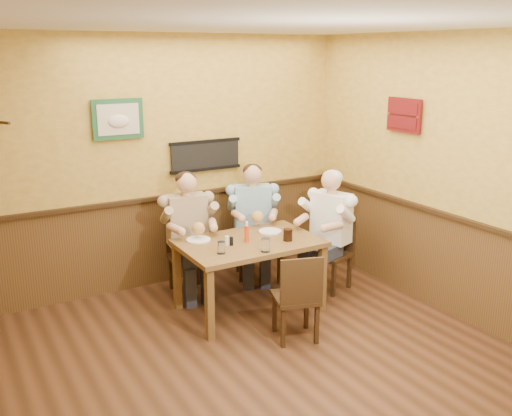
{
  "coord_description": "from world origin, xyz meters",
  "views": [
    {
      "loc": [
        -1.94,
        -3.43,
        2.6
      ],
      "look_at": [
        0.79,
        1.3,
        1.1
      ],
      "focal_mm": 40.0,
      "sensor_mm": 36.0,
      "label": 1
    }
  ],
  "objects_px": {
    "dining_table": "(249,249)",
    "chair_back_left": "(188,255)",
    "diner_white_elder": "(331,237)",
    "diner_blue_polo": "(252,227)",
    "water_glass_left": "(221,248)",
    "pepper_shaker": "(231,241)",
    "chair_back_right": "(253,242)",
    "cola_tumbler": "(288,235)",
    "chair_near_side": "(296,295)",
    "hot_sauce_bottle": "(247,233)",
    "salt_shaker": "(227,241)",
    "water_glass_mid": "(265,245)",
    "chair_right_end": "(330,253)",
    "diner_tan_shirt": "(188,240)"
  },
  "relations": [
    {
      "from": "chair_back_right",
      "to": "cola_tumbler",
      "type": "xyz_separation_m",
      "value": [
        -0.14,
        -0.96,
        0.38
      ]
    },
    {
      "from": "water_glass_mid",
      "to": "diner_white_elder",
      "type": "bearing_deg",
      "value": 19.15
    },
    {
      "from": "chair_back_right",
      "to": "diner_white_elder",
      "type": "height_order",
      "value": "diner_white_elder"
    },
    {
      "from": "dining_table",
      "to": "chair_near_side",
      "type": "bearing_deg",
      "value": -84.88
    },
    {
      "from": "chair_near_side",
      "to": "diner_white_elder",
      "type": "height_order",
      "value": "diner_white_elder"
    },
    {
      "from": "salt_shaker",
      "to": "chair_near_side",
      "type": "bearing_deg",
      "value": -66.2
    },
    {
      "from": "chair_near_side",
      "to": "cola_tumbler",
      "type": "bearing_deg",
      "value": -98.46
    },
    {
      "from": "chair_right_end",
      "to": "dining_table",
      "type": "bearing_deg",
      "value": -108.74
    },
    {
      "from": "chair_back_right",
      "to": "cola_tumbler",
      "type": "distance_m",
      "value": 1.04
    },
    {
      "from": "chair_back_right",
      "to": "hot_sauce_bottle",
      "type": "bearing_deg",
      "value": -100.98
    },
    {
      "from": "water_glass_left",
      "to": "salt_shaker",
      "type": "bearing_deg",
      "value": 49.5
    },
    {
      "from": "chair_back_left",
      "to": "pepper_shaker",
      "type": "xyz_separation_m",
      "value": [
        0.15,
        -0.75,
        0.36
      ]
    },
    {
      "from": "water_glass_left",
      "to": "water_glass_mid",
      "type": "height_order",
      "value": "water_glass_mid"
    },
    {
      "from": "dining_table",
      "to": "water_glass_mid",
      "type": "relative_size",
      "value": 10.52
    },
    {
      "from": "pepper_shaker",
      "to": "water_glass_left",
      "type": "bearing_deg",
      "value": -140.78
    },
    {
      "from": "water_glass_mid",
      "to": "hot_sauce_bottle",
      "type": "distance_m",
      "value": 0.34
    },
    {
      "from": "cola_tumbler",
      "to": "chair_near_side",
      "type": "bearing_deg",
      "value": -116.03
    },
    {
      "from": "diner_tan_shirt",
      "to": "chair_right_end",
      "type": "bearing_deg",
      "value": -19.49
    },
    {
      "from": "dining_table",
      "to": "chair_back_left",
      "type": "height_order",
      "value": "chair_back_left"
    },
    {
      "from": "dining_table",
      "to": "water_glass_left",
      "type": "relative_size",
      "value": 12.07
    },
    {
      "from": "chair_back_right",
      "to": "chair_right_end",
      "type": "distance_m",
      "value": 0.95
    },
    {
      "from": "chair_back_right",
      "to": "chair_back_left",
      "type": "bearing_deg",
      "value": -154.11
    },
    {
      "from": "dining_table",
      "to": "salt_shaker",
      "type": "bearing_deg",
      "value": -177.59
    },
    {
      "from": "dining_table",
      "to": "cola_tumbler",
      "type": "relative_size",
      "value": 11.34
    },
    {
      "from": "chair_back_right",
      "to": "water_glass_left",
      "type": "height_order",
      "value": "water_glass_left"
    },
    {
      "from": "dining_table",
      "to": "pepper_shaker",
      "type": "xyz_separation_m",
      "value": [
        -0.22,
        -0.03,
        0.14
      ]
    },
    {
      "from": "hot_sauce_bottle",
      "to": "water_glass_left",
      "type": "bearing_deg",
      "value": -155.24
    },
    {
      "from": "diner_white_elder",
      "to": "diner_blue_polo",
      "type": "bearing_deg",
      "value": -162.77
    },
    {
      "from": "diner_tan_shirt",
      "to": "salt_shaker",
      "type": "xyz_separation_m",
      "value": [
        0.11,
        -0.73,
        0.18
      ]
    },
    {
      "from": "chair_near_side",
      "to": "dining_table",
      "type": "bearing_deg",
      "value": -67.3
    },
    {
      "from": "chair_back_right",
      "to": "pepper_shaker",
      "type": "distance_m",
      "value": 1.13
    },
    {
      "from": "dining_table",
      "to": "water_glass_left",
      "type": "distance_m",
      "value": 0.48
    },
    {
      "from": "diner_white_elder",
      "to": "salt_shaker",
      "type": "xyz_separation_m",
      "value": [
        -1.3,
        -0.02,
        0.18
      ]
    },
    {
      "from": "hot_sauce_bottle",
      "to": "chair_back_left",
      "type": "bearing_deg",
      "value": 114.23
    },
    {
      "from": "chair_right_end",
      "to": "cola_tumbler",
      "type": "relative_size",
      "value": 6.98
    },
    {
      "from": "chair_back_left",
      "to": "water_glass_left",
      "type": "relative_size",
      "value": 7.45
    },
    {
      "from": "diner_blue_polo",
      "to": "water_glass_mid",
      "type": "bearing_deg",
      "value": -91.71
    },
    {
      "from": "hot_sauce_bottle",
      "to": "chair_near_side",
      "type": "bearing_deg",
      "value": -81.66
    },
    {
      "from": "diner_white_elder",
      "to": "cola_tumbler",
      "type": "distance_m",
      "value": 0.75
    },
    {
      "from": "cola_tumbler",
      "to": "chair_back_right",
      "type": "bearing_deg",
      "value": 82.0
    },
    {
      "from": "hot_sauce_bottle",
      "to": "salt_shaker",
      "type": "relative_size",
      "value": 2.01
    },
    {
      "from": "cola_tumbler",
      "to": "pepper_shaker",
      "type": "bearing_deg",
      "value": 164.74
    },
    {
      "from": "dining_table",
      "to": "diner_white_elder",
      "type": "xyz_separation_m",
      "value": [
        1.04,
        0.01,
        -0.04
      ]
    },
    {
      "from": "chair_back_right",
      "to": "chair_near_side",
      "type": "height_order",
      "value": "chair_back_right"
    },
    {
      "from": "salt_shaker",
      "to": "cola_tumbler",
      "type": "bearing_deg",
      "value": -16.46
    },
    {
      "from": "water_glass_mid",
      "to": "hot_sauce_bottle",
      "type": "bearing_deg",
      "value": 92.66
    },
    {
      "from": "diner_white_elder",
      "to": "dining_table",
      "type": "bearing_deg",
      "value": -108.74
    },
    {
      "from": "chair_back_left",
      "to": "cola_tumbler",
      "type": "xyz_separation_m",
      "value": [
        0.71,
        -0.91,
        0.38
      ]
    },
    {
      "from": "chair_near_side",
      "to": "hot_sauce_bottle",
      "type": "bearing_deg",
      "value": -64.08
    },
    {
      "from": "diner_tan_shirt",
      "to": "salt_shaker",
      "type": "height_order",
      "value": "diner_tan_shirt"
    }
  ]
}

